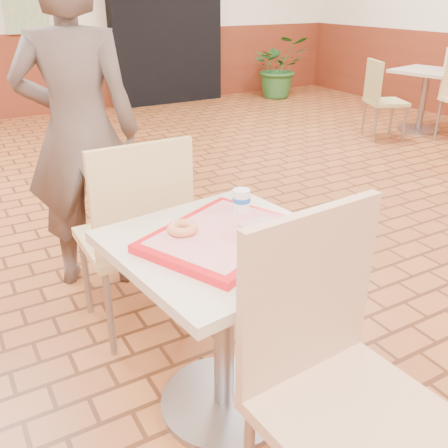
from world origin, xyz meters
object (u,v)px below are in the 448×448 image
long_john_donut (256,229)px  chair_main_back (137,230)px  serving_tray (224,236)px  customer (79,133)px  chair_main_front (335,375)px  potted_plant (279,67)px  paper_cup (241,200)px  ring_donut (182,228)px  chair_second_left (381,96)px  main_table (224,300)px  second_table (425,90)px

long_john_donut → chair_main_back: bearing=104.0°
chair_main_back → serving_tray: (0.09, -0.61, 0.21)m
customer → long_john_donut: bearing=122.5°
chair_main_front → potted_plant: 6.73m
serving_tray → paper_cup: paper_cup is taller
customer → long_john_donut: customer is taller
ring_donut → chair_main_front: bearing=-75.7°
chair_main_back → customer: (-0.05, 0.59, 0.31)m
chair_main_front → customer: 1.77m
long_john_donut → paper_cup: paper_cup is taller
serving_tray → chair_main_back: bearing=98.3°
chair_main_back → long_john_donut: size_ratio=6.41×
chair_main_back → ring_donut: bearing=87.0°
customer → paper_cup: (0.29, -1.08, -0.04)m
ring_donut → paper_cup: size_ratio=1.26×
serving_tray → long_john_donut: (0.08, -0.07, 0.04)m
serving_tray → long_john_donut: size_ratio=3.39×
chair_main_front → chair_second_left: bearing=38.4°
main_table → ring_donut: bearing=151.9°
main_table → paper_cup: bearing=40.6°
chair_main_front → chair_second_left: size_ratio=1.19×
ring_donut → second_table: 4.91m
potted_plant → second_table: bearing=-84.0°
chair_main_back → ring_donut: chair_main_back is taller
potted_plant → chair_second_left: bearing=-100.0°
customer → main_table: bearing=119.3°
chair_second_left → long_john_donut: bearing=150.6°
customer → ring_donut: bearing=113.6°
main_table → serving_tray: bearing=-90.0°
chair_main_front → chair_second_left: 4.58m
long_john_donut → potted_plant: potted_plant is taller
ring_donut → paper_cup: 0.27m
paper_cup → chair_main_back: bearing=115.3°
serving_tray → potted_plant: (3.84, 5.01, -0.29)m
serving_tray → ring_donut: ring_donut is taller
serving_tray → chair_main_front: bearing=-86.5°
serving_tray → customer: bearing=96.9°
second_table → potted_plant: potted_plant is taller
serving_tray → second_table: (4.10, 2.56, -0.28)m
ring_donut → chair_second_left: size_ratio=0.12×
chair_main_back → chair_second_left: size_ratio=1.14×
main_table → potted_plant: potted_plant is taller
chair_second_left → chair_main_front: bearing=154.9°
chair_main_front → ring_donut: size_ratio=9.72×
serving_tray → main_table: bearing=90.0°
chair_second_left → second_table: bearing=-67.6°
paper_cup → second_table: paper_cup is taller
main_table → chair_second_left: (3.41, 2.56, -0.03)m
main_table → customer: 1.26m
paper_cup → second_table: bearing=31.7°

